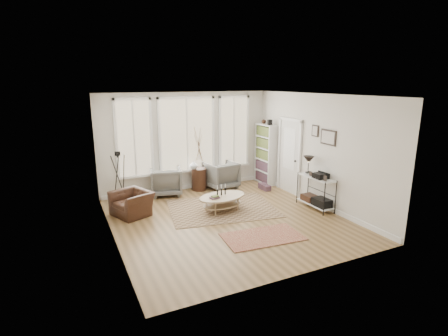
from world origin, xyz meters
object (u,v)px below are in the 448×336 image
bookcase (266,154)px  coffee_table (222,199)px  accent_chair (132,203)px  side_table (199,161)px  low_shelf (316,189)px  armchair_left (166,181)px  armchair_right (221,175)px

bookcase → coffee_table: 2.93m
accent_chair → side_table: bearing=95.7°
low_shelf → armchair_left: (-3.16, 2.75, -0.11)m
armchair_left → armchair_right: (1.71, -0.09, 0.01)m
armchair_left → accent_chair: 1.69m
bookcase → coffee_table: size_ratio=1.48×
side_table → accent_chair: 2.60m
accent_chair → armchair_right: bearing=88.3°
bookcase → low_shelf: 2.56m
accent_chair → low_shelf: bearing=48.1°
bookcase → low_shelf: bearing=-91.3°
low_shelf → armchair_right: (-1.44, 2.66, -0.10)m
armchair_right → accent_chair: size_ratio=0.99×
low_shelf → accent_chair: bearing=160.4°
armchair_left → side_table: bearing=-167.4°
coffee_table → accent_chair: bearing=161.2°
low_shelf → accent_chair: (-4.36, 1.56, -0.22)m
bookcase → accent_chair: (-4.42, -0.96, -0.66)m
armchair_left → accent_chair: (-1.20, -1.19, -0.10)m
low_shelf → armchair_left: bearing=139.0°
low_shelf → armchair_right: size_ratio=1.45×
armchair_left → bookcase: bearing=-171.4°
armchair_left → armchair_right: size_ratio=0.98×
armchair_right → side_table: bearing=-16.6°
bookcase → coffee_table: bearing=-144.1°
coffee_table → armchair_left: 2.11m
armchair_right → side_table: (-0.68, 0.09, 0.49)m
bookcase → low_shelf: size_ratio=1.58×
bookcase → low_shelf: (-0.06, -2.52, -0.44)m
armchair_left → side_table: 1.15m
low_shelf → side_table: side_table is taller
armchair_right → low_shelf: bearing=109.5°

